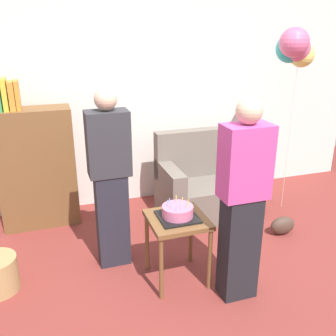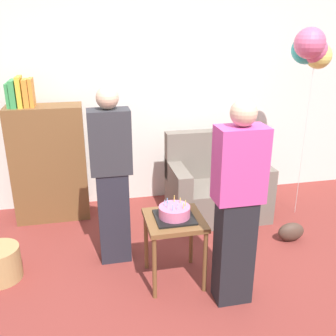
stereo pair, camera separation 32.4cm
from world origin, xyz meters
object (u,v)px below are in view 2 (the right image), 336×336
at_px(birthday_cake, 174,213).
at_px(balloon_bunch, 311,49).
at_px(side_table, 174,228).
at_px(wicker_basket, 0,264).
at_px(person_blowing_candles, 112,177).
at_px(couch, 216,187).
at_px(bookshelf, 48,161).
at_px(handbag, 291,232).
at_px(person_holding_cake, 237,206).

distance_m(birthday_cake, balloon_bunch, 2.26).
xyz_separation_m(side_table, birthday_cake, (0.00, 0.00, 0.14)).
bearing_deg(wicker_basket, birthday_cake, -12.45).
bearing_deg(person_blowing_candles, balloon_bunch, -2.91).
relative_size(couch, bookshelf, 0.68).
bearing_deg(birthday_cake, handbag, 15.39).
relative_size(couch, wicker_basket, 3.06).
height_order(bookshelf, handbag, bookshelf).
bearing_deg(birthday_cake, wicker_basket, 167.55).
distance_m(person_blowing_candles, handbag, 1.94).
bearing_deg(wicker_basket, side_table, -12.45).
height_order(person_blowing_candles, balloon_bunch, balloon_bunch).
height_order(couch, person_blowing_candles, person_blowing_candles).
relative_size(birthday_cake, wicker_basket, 0.89).
bearing_deg(person_holding_cake, couch, -111.95).
xyz_separation_m(birthday_cake, handbag, (1.32, 0.36, -0.55)).
height_order(side_table, wicker_basket, side_table).
bearing_deg(bookshelf, couch, -9.94).
height_order(side_table, person_blowing_candles, person_blowing_candles).
xyz_separation_m(bookshelf, balloon_bunch, (2.76, -0.50, 1.19)).
relative_size(couch, balloon_bunch, 0.53).
relative_size(bookshelf, handbag, 5.76).
xyz_separation_m(couch, person_holding_cake, (-0.36, -1.46, 0.49)).
height_order(couch, wicker_basket, couch).
relative_size(couch, birthday_cake, 3.44).
bearing_deg(couch, side_table, -124.15).
bearing_deg(person_holding_cake, bookshelf, -58.06).
bearing_deg(person_holding_cake, person_blowing_candles, -49.87).
distance_m(person_holding_cake, handbag, 1.37).
height_order(side_table, person_holding_cake, person_holding_cake).
height_order(couch, bookshelf, bookshelf).
xyz_separation_m(side_table, person_blowing_candles, (-0.47, 0.44, 0.33)).
distance_m(couch, balloon_bunch, 1.78).
distance_m(wicker_basket, balloon_bunch, 3.63).
bearing_deg(balloon_bunch, side_table, -150.32).
distance_m(couch, birthday_cake, 1.39).
relative_size(couch, person_holding_cake, 0.67).
relative_size(bookshelf, side_table, 2.70).
bearing_deg(side_table, person_blowing_candles, 137.18).
bearing_deg(couch, handbag, -53.33).
bearing_deg(couch, birthday_cake, -124.15).
xyz_separation_m(birthday_cake, person_holding_cake, (0.40, -0.34, 0.18)).
xyz_separation_m(person_holding_cake, handbag, (0.92, 0.70, -0.73)).
bearing_deg(couch, wicker_basket, -160.57).
bearing_deg(bookshelf, person_blowing_candles, -58.00).
bearing_deg(handbag, wicker_basket, -179.26).
distance_m(bookshelf, side_table, 1.83).
height_order(birthday_cake, person_holding_cake, person_holding_cake).
bearing_deg(person_blowing_candles, couch, 12.73).
bearing_deg(person_blowing_candles, bookshelf, 105.68).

